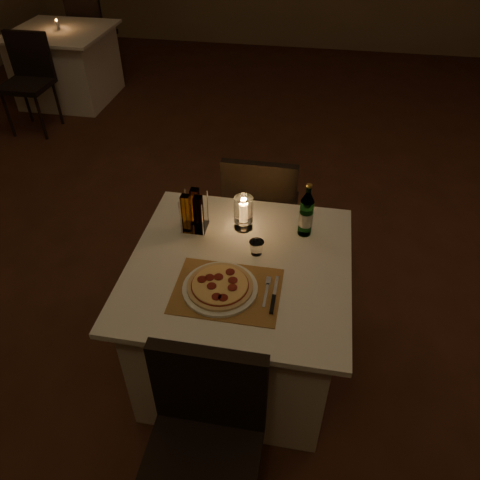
% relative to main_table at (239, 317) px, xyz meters
% --- Properties ---
extents(floor, '(8.00, 10.00, 0.02)m').
position_rel_main_table_xyz_m(floor, '(0.09, 0.46, -0.38)').
color(floor, '#4D2718').
rests_on(floor, ground).
extents(main_table, '(1.00, 1.00, 0.74)m').
position_rel_main_table_xyz_m(main_table, '(0.00, 0.00, 0.00)').
color(main_table, white).
rests_on(main_table, ground).
extents(chair_near, '(0.42, 0.42, 0.90)m').
position_rel_main_table_xyz_m(chair_near, '(-0.00, -0.71, 0.18)').
color(chair_near, black).
rests_on(chair_near, ground).
extents(chair_far, '(0.42, 0.42, 0.90)m').
position_rel_main_table_xyz_m(chair_far, '(-0.00, 0.71, 0.18)').
color(chair_far, black).
rests_on(chair_far, ground).
extents(placemat, '(0.45, 0.34, 0.00)m').
position_rel_main_table_xyz_m(placemat, '(-0.02, -0.18, 0.37)').
color(placemat, '#A57239').
rests_on(placemat, main_table).
extents(plate, '(0.32, 0.32, 0.01)m').
position_rel_main_table_xyz_m(plate, '(-0.05, -0.18, 0.38)').
color(plate, white).
rests_on(plate, placemat).
extents(pizza, '(0.28, 0.28, 0.02)m').
position_rel_main_table_xyz_m(pizza, '(-0.05, -0.18, 0.39)').
color(pizza, '#D8B77F').
rests_on(pizza, plate).
extents(fork, '(0.02, 0.18, 0.00)m').
position_rel_main_table_xyz_m(fork, '(0.14, -0.15, 0.37)').
color(fork, silver).
rests_on(fork, placemat).
extents(knife, '(0.02, 0.22, 0.01)m').
position_rel_main_table_xyz_m(knife, '(0.18, -0.21, 0.37)').
color(knife, black).
rests_on(knife, placemat).
extents(tumbler, '(0.07, 0.07, 0.07)m').
position_rel_main_table_xyz_m(tumbler, '(0.07, 0.08, 0.40)').
color(tumbler, white).
rests_on(tumbler, main_table).
extents(water_bottle, '(0.07, 0.07, 0.28)m').
position_rel_main_table_xyz_m(water_bottle, '(0.27, 0.27, 0.48)').
color(water_bottle, '#519752').
rests_on(water_bottle, main_table).
extents(hurricane_candle, '(0.09, 0.09, 0.18)m').
position_rel_main_table_xyz_m(hurricane_candle, '(-0.03, 0.26, 0.47)').
color(hurricane_candle, white).
rests_on(hurricane_candle, main_table).
extents(cruet_caddy, '(0.12, 0.12, 0.21)m').
position_rel_main_table_xyz_m(cruet_caddy, '(-0.26, 0.21, 0.46)').
color(cruet_caddy, white).
rests_on(cruet_caddy, main_table).
extents(neighbor_table_left, '(1.00, 1.00, 0.74)m').
position_rel_main_table_xyz_m(neighbor_table_left, '(-2.49, 3.20, 0.00)').
color(neighbor_table_left, white).
rests_on(neighbor_table_left, ground).
extents(neighbor_chair_la, '(0.42, 0.42, 0.90)m').
position_rel_main_table_xyz_m(neighbor_chair_la, '(-2.49, 2.49, 0.18)').
color(neighbor_chair_la, black).
rests_on(neighbor_chair_la, ground).
extents(neighbor_chair_lb, '(0.42, 0.42, 0.90)m').
position_rel_main_table_xyz_m(neighbor_chair_lb, '(-2.49, 3.92, 0.18)').
color(neighbor_chair_lb, black).
rests_on(neighbor_chair_lb, ground).
extents(neighbor_candle_left, '(0.03, 0.03, 0.11)m').
position_rel_main_table_xyz_m(neighbor_candle_left, '(-2.49, 3.20, 0.41)').
color(neighbor_candle_left, white).
rests_on(neighbor_candle_left, neighbor_table_left).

